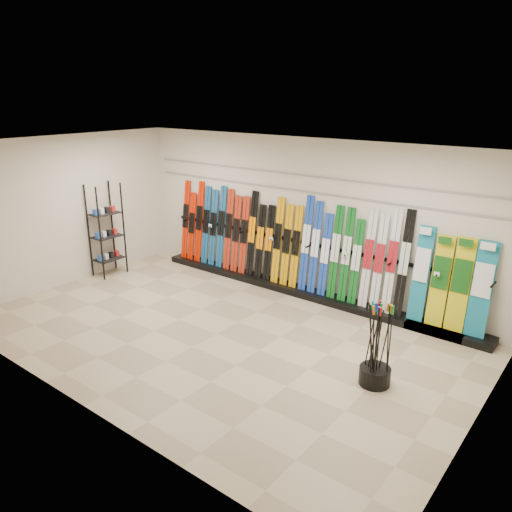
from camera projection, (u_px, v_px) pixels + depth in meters
The scene contains 13 objects.
floor at pixel (217, 334), 8.19m from camera, with size 8.00×8.00×0.00m, color tan.
back_wall at pixel (302, 217), 9.60m from camera, with size 8.00×8.00×0.00m, color beige.
left_wall at pixel (68, 211), 10.05m from camera, with size 5.00×5.00×0.00m, color beige.
right_wall at pixel (488, 314), 5.39m from camera, with size 5.00×5.00×0.00m, color beige.
ceiling at pixel (211, 149), 7.25m from camera, with size 8.00×8.00×0.00m, color silver.
ski_rack_base at pixel (303, 292), 9.75m from camera, with size 8.00×0.40×0.12m, color black.
skis at pixel (278, 241), 9.91m from camera, with size 5.37×0.27×1.83m.
snowboards at pixel (451, 283), 7.97m from camera, with size 1.25×0.25×1.60m.
accessory_rack at pixel (106, 230), 10.59m from camera, with size 0.40×0.60×1.99m, color black.
pole_bin at pixel (375, 376), 6.76m from camera, with size 0.42×0.42×0.25m, color black.
ski_poles at pixel (377, 345), 6.58m from camera, with size 0.36×0.29×1.18m.
slatwall_rail_0 at pixel (302, 191), 9.42m from camera, with size 7.60×0.02×0.03m, color gray.
slatwall_rail_1 at pixel (303, 175), 9.33m from camera, with size 7.60×0.02×0.03m, color gray.
Camera 1 is at (5.04, -5.42, 3.79)m, focal length 35.00 mm.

